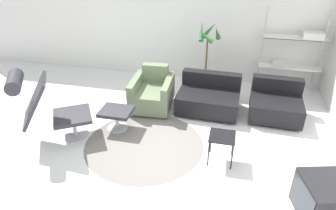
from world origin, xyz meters
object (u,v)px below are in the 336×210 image
object	(u,v)px
shelf_unit	(296,48)
lounge_chair	(43,102)
ottoman	(116,114)
couch_low	(209,98)
crt_television	(323,201)
side_table	(222,139)
potted_plant	(206,63)
couch_second	(275,105)
armchair_red	(152,94)

from	to	relation	value
shelf_unit	lounge_chair	bearing A→B (deg)	-144.79
ottoman	couch_low	size ratio (longest dim) A/B	0.46
shelf_unit	crt_television	bearing A→B (deg)	-90.45
side_table	crt_television	distance (m)	1.47
potted_plant	lounge_chair	bearing A→B (deg)	-132.60
ottoman	shelf_unit	xyz separation A→B (m)	(3.05, 2.23, 0.69)
couch_low	couch_second	distance (m)	1.22
couch_low	crt_television	size ratio (longest dim) A/B	1.73
ottoman	crt_television	bearing A→B (deg)	-23.37
couch_second	shelf_unit	world-z (taller)	shelf_unit
side_table	ottoman	bearing A→B (deg)	165.59
crt_television	shelf_unit	distance (m)	3.60
side_table	crt_television	world-z (taller)	crt_television
potted_plant	side_table	bearing A→B (deg)	-77.47
side_table	shelf_unit	distance (m)	3.03
lounge_chair	ottoman	distance (m)	1.19
lounge_chair	shelf_unit	bearing A→B (deg)	93.43
potted_plant	shelf_unit	world-z (taller)	shelf_unit
couch_low	couch_second	xyz separation A→B (m)	(1.22, 0.03, -0.00)
ottoman	side_table	size ratio (longest dim) A/B	1.22
couch_second	shelf_unit	xyz separation A→B (m)	(0.36, 1.19, 0.73)
lounge_chair	side_table	bearing A→B (deg)	60.61
couch_low	crt_television	world-z (taller)	couch_low
crt_television	couch_second	bearing A→B (deg)	-7.14
lounge_chair	crt_television	xyz separation A→B (m)	(3.96, -0.72, -0.41)
lounge_chair	couch_low	size ratio (longest dim) A/B	1.07
lounge_chair	potted_plant	world-z (taller)	potted_plant
shelf_unit	ottoman	bearing A→B (deg)	-143.78
ottoman	couch_low	xyz separation A→B (m)	(1.47, 1.02, -0.04)
ottoman	couch_second	world-z (taller)	couch_second
ottoman	shelf_unit	bearing A→B (deg)	36.22
couch_second	side_table	bearing A→B (deg)	62.14
couch_second	side_table	xyz separation A→B (m)	(-0.87, -1.51, 0.14)
crt_television	potted_plant	bearing A→B (deg)	13.34
couch_second	crt_television	size ratio (longest dim) A/B	1.39
lounge_chair	armchair_red	xyz separation A→B (m)	(1.33, 1.47, -0.44)
lounge_chair	armchair_red	world-z (taller)	lounge_chair
couch_low	shelf_unit	world-z (taller)	shelf_unit
ottoman	couch_second	xyz separation A→B (m)	(2.69, 1.04, -0.04)
armchair_red	side_table	bearing A→B (deg)	133.15
lounge_chair	couch_second	bearing A→B (deg)	82.34
lounge_chair	potted_plant	distance (m)	3.31
potted_plant	ottoman	bearing A→B (deg)	-125.05
lounge_chair	ottoman	xyz separation A→B (m)	(0.94, 0.58, -0.44)
lounge_chair	ottoman	bearing A→B (deg)	90.00
shelf_unit	potted_plant	bearing A→B (deg)	-167.76
ottoman	crt_television	size ratio (longest dim) A/B	0.79
ottoman	couch_low	distance (m)	1.78
ottoman	couch_second	distance (m)	2.88
crt_television	shelf_unit	bearing A→B (deg)	-15.69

